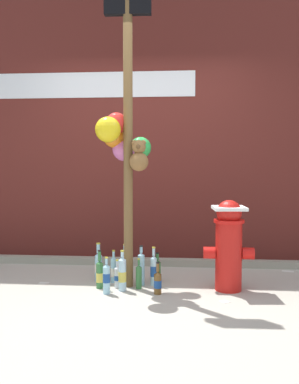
# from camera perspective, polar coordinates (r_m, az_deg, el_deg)

# --- Properties ---
(ground_plane) EXTENTS (14.00, 14.00, 0.00)m
(ground_plane) POSITION_cam_1_polar(r_m,az_deg,el_deg) (4.05, -2.74, -13.42)
(ground_plane) COLOR #ADA899
(building_wall) EXTENTS (10.00, 0.21, 3.79)m
(building_wall) POSITION_cam_1_polar(r_m,az_deg,el_deg) (5.55, -0.47, 11.09)
(building_wall) COLOR #561E19
(building_wall) RESTS_ON ground_plane
(curb_strip) EXTENTS (8.00, 0.12, 0.08)m
(curb_strip) POSITION_cam_1_polar(r_m,az_deg,el_deg) (5.20, -0.92, -9.02)
(curb_strip) COLOR gray
(curb_strip) RESTS_ON ground_plane
(memorial_post) EXTENTS (0.51, 0.54, 2.93)m
(memorial_post) POSITION_cam_1_polar(r_m,az_deg,el_deg) (4.26, -3.29, 9.01)
(memorial_post) COLOR brown
(memorial_post) RESTS_ON ground_plane
(fire_hydrant) EXTENTS (0.47, 0.32, 0.85)m
(fire_hydrant) POSITION_cam_1_polar(r_m,az_deg,el_deg) (4.21, 10.23, -6.56)
(fire_hydrant) COLOR red
(fire_hydrant) RESTS_ON ground_plane
(bottle_0) EXTENTS (0.07, 0.07, 0.40)m
(bottle_0) POSITION_cam_1_polar(r_m,az_deg,el_deg) (4.44, -3.24, -9.95)
(bottle_0) COLOR #93CCE0
(bottle_0) RESTS_ON ground_plane
(bottle_1) EXTENTS (0.06, 0.06, 0.29)m
(bottle_1) POSITION_cam_1_polar(r_m,az_deg,el_deg) (4.26, -1.40, -10.86)
(bottle_1) COLOR #337038
(bottle_1) RESTS_ON ground_plane
(bottle_2) EXTENTS (0.07, 0.07, 0.38)m
(bottle_2) POSITION_cam_1_polar(r_m,az_deg,el_deg) (4.19, -3.54, -10.56)
(bottle_2) COLOR #B2DBEA
(bottle_2) RESTS_ON ground_plane
(bottle_3) EXTENTS (0.07, 0.07, 0.37)m
(bottle_3) POSITION_cam_1_polar(r_m,az_deg,el_deg) (4.30, -6.48, -10.53)
(bottle_3) COLOR #337038
(bottle_3) RESTS_ON ground_plane
(bottle_4) EXTENTS (0.08, 0.08, 0.39)m
(bottle_4) POSITION_cam_1_polar(r_m,az_deg,el_deg) (4.54, -6.63, -9.51)
(bottle_4) COLOR #93CCE0
(bottle_4) RESTS_ON ground_plane
(bottle_5) EXTENTS (0.06, 0.06, 0.27)m
(bottle_5) POSITION_cam_1_polar(r_m,az_deg,el_deg) (4.30, -4.19, -10.88)
(bottle_5) COLOR silver
(bottle_5) RESTS_ON ground_plane
(bottle_6) EXTENTS (0.06, 0.06, 0.33)m
(bottle_6) POSITION_cam_1_polar(r_m,az_deg,el_deg) (4.48, -4.66, -10.00)
(bottle_6) COLOR #93CCE0
(bottle_6) RESTS_ON ground_plane
(bottle_7) EXTENTS (0.07, 0.07, 0.38)m
(bottle_7) POSITION_cam_1_polar(r_m,az_deg,el_deg) (4.37, 0.55, -10.05)
(bottle_7) COLOR #B2DBEA
(bottle_7) RESTS_ON ground_plane
(bottle_8) EXTENTS (0.07, 0.07, 0.30)m
(bottle_8) POSITION_cam_1_polar(r_m,az_deg,el_deg) (4.10, 1.07, -11.62)
(bottle_8) COLOR brown
(bottle_8) RESTS_ON ground_plane
(bottle_9) EXTENTS (0.07, 0.07, 0.29)m
(bottle_9) POSITION_cam_1_polar(r_m,az_deg,el_deg) (4.51, 1.02, -10.00)
(bottle_9) COLOR #337038
(bottle_9) RESTS_ON ground_plane
(bottle_10) EXTENTS (0.07, 0.07, 0.34)m
(bottle_10) POSITION_cam_1_polar(r_m,az_deg,el_deg) (4.11, -5.59, -11.06)
(bottle_10) COLOR #93CCE0
(bottle_10) RESTS_ON ground_plane
(bottle_11) EXTENTS (0.07, 0.07, 0.39)m
(bottle_11) POSITION_cam_1_polar(r_m,az_deg,el_deg) (4.37, -1.09, -9.82)
(bottle_11) COLOR #93CCE0
(bottle_11) RESTS_ON ground_plane
(litter_0) EXTENTS (0.10, 0.11, 0.01)m
(litter_0) POSITION_cam_1_polar(r_m,az_deg,el_deg) (3.97, 9.68, -13.82)
(litter_0) COLOR silver
(litter_0) RESTS_ON ground_plane
(litter_1) EXTENTS (0.13, 0.08, 0.01)m
(litter_1) POSITION_cam_1_polar(r_m,az_deg,el_deg) (5.15, 17.50, -9.77)
(litter_1) COLOR silver
(litter_1) RESTS_ON ground_plane
(litter_2) EXTENTS (0.11, 0.06, 0.01)m
(litter_2) POSITION_cam_1_polar(r_m,az_deg,el_deg) (4.60, -13.51, -11.36)
(litter_2) COLOR silver
(litter_2) RESTS_ON ground_plane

